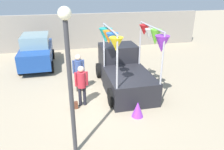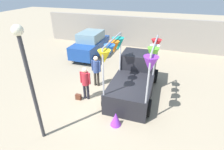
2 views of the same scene
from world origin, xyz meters
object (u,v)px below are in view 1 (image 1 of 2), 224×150
Objects in this scene: parked_car at (37,51)px; person_vendor at (79,69)px; handbag at (74,105)px; street_lamp at (69,67)px; person_customer at (82,82)px; vendor_truck at (123,68)px; folded_kite_bundle_violet at (138,109)px.

parked_car is 4.54m from person_vendor.
handbag is 3.57m from street_lamp.
person_customer is (2.14, -5.31, 0.08)m from parked_car.
vendor_truck reaches higher than folded_kite_bundle_violet.
handbag is at bearing -72.02° from parked_car.
parked_car reaches higher than person_vendor.
handbag is at bearing -147.10° from vendor_truck.
folded_kite_bundle_violet is at bearing 30.39° from street_lamp.
street_lamp is 6.90× the size of folded_kite_bundle_violet.
parked_car is at bearing 137.11° from vendor_truck.
parked_car is 2.27× the size of person_vendor.
person_vendor is 3.33m from folded_kite_bundle_violet.
person_customer is at bearing 145.83° from folded_kite_bundle_violet.
street_lamp is 3.66m from folded_kite_bundle_violet.
vendor_truck is 14.76× the size of handbag.
folded_kite_bundle_violet is (1.91, -2.61, -0.77)m from person_vendor.
vendor_truck reaches higher than person_vendor.
parked_car is 7.78m from folded_kite_bundle_violet.
handbag is 2.52m from folded_kite_bundle_violet.
parked_car is at bearing 101.63° from street_lamp.
person_vendor is 2.93× the size of folded_kite_bundle_violet.
street_lamp reaches higher than person_vendor.
vendor_truck is 2.43× the size of person_customer.
parked_car reaches higher than person_customer.
street_lamp reaches higher than person_customer.
street_lamp is (-0.14, -2.50, 2.54)m from handbag.
person_customer is 2.42m from folded_kite_bundle_violet.
folded_kite_bundle_violet is (-0.18, -2.68, -0.62)m from vendor_truck.
street_lamp reaches higher than parked_car.
handbag is at bearing 86.80° from street_lamp.
handbag is at bearing -150.26° from person_customer.
person_customer reaches higher than folded_kite_bundle_violet.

